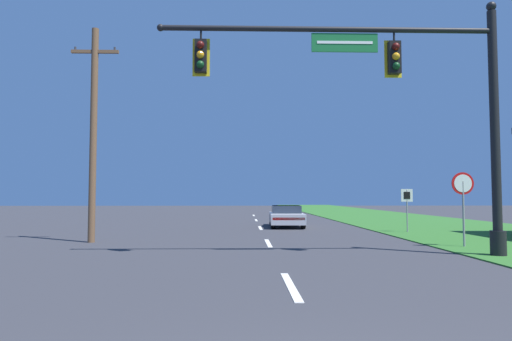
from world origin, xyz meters
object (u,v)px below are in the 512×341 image
Objects in this scene: signal_mast at (409,99)px; route_sign_post at (407,200)px; car_ahead at (286,216)px; utility_pole_near at (93,130)px; stop_sign at (463,192)px.

signal_mast reaches higher than route_sign_post.
signal_mast is 13.70m from car_ahead.
utility_pole_near is at bearing -162.88° from route_sign_post.
utility_pole_near is at bearing -133.67° from car_ahead.
route_sign_post is at bearing 87.05° from stop_sign.
signal_mast is at bearing -138.64° from stop_sign.
stop_sign is 0.31× the size of utility_pole_near.
route_sign_post is 14.37m from utility_pole_near.
stop_sign is (2.64, 2.32, -2.68)m from signal_mast.
utility_pole_near reaches higher than stop_sign.
utility_pole_near is (-13.48, -4.15, 2.71)m from route_sign_post.
stop_sign reaches higher than route_sign_post.
utility_pole_near is (-10.52, 4.39, -0.31)m from signal_mast.
stop_sign is at bearing 41.36° from signal_mast.
route_sign_post is (2.96, 8.54, -3.02)m from signal_mast.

